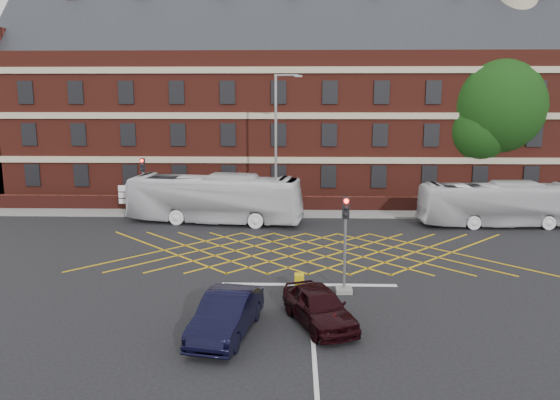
{
  "coord_description": "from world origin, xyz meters",
  "views": [
    {
      "loc": [
        -0.65,
        -27.31,
        8.48
      ],
      "look_at": [
        -1.48,
        1.5,
        3.0
      ],
      "focal_mm": 35.0,
      "sensor_mm": 36.0,
      "label": 1
    }
  ],
  "objects_px": {
    "direction_signs": "(126,195)",
    "utility_cabinet": "(299,284)",
    "bus_left": "(215,199)",
    "traffic_light_far": "(144,194)",
    "traffic_light_near": "(345,254)",
    "street_lamp": "(277,170)",
    "deciduous_tree": "(491,113)",
    "car_navy": "(226,314)",
    "car_maroon": "(319,306)",
    "bus_right": "(500,204)"
  },
  "relations": [
    {
      "from": "bus_left",
      "to": "bus_right",
      "type": "xyz_separation_m",
      "value": [
        19.05,
        -0.48,
        -0.18
      ]
    },
    {
      "from": "direction_signs",
      "to": "street_lamp",
      "type": "bearing_deg",
      "value": -8.48
    },
    {
      "from": "traffic_light_far",
      "to": "utility_cabinet",
      "type": "bearing_deg",
      "value": -53.83
    },
    {
      "from": "traffic_light_near",
      "to": "street_lamp",
      "type": "bearing_deg",
      "value": 103.58
    },
    {
      "from": "bus_left",
      "to": "traffic_light_far",
      "type": "height_order",
      "value": "traffic_light_far"
    },
    {
      "from": "traffic_light_far",
      "to": "car_navy",
      "type": "bearing_deg",
      "value": -66.63
    },
    {
      "from": "bus_right",
      "to": "deciduous_tree",
      "type": "relative_size",
      "value": 0.88
    },
    {
      "from": "bus_right",
      "to": "deciduous_tree",
      "type": "height_order",
      "value": "deciduous_tree"
    },
    {
      "from": "deciduous_tree",
      "to": "traffic_light_near",
      "type": "distance_m",
      "value": 27.14
    },
    {
      "from": "traffic_light_near",
      "to": "traffic_light_far",
      "type": "bearing_deg",
      "value": 131.52
    },
    {
      "from": "car_navy",
      "to": "traffic_light_near",
      "type": "bearing_deg",
      "value": 54.51
    },
    {
      "from": "street_lamp",
      "to": "traffic_light_near",
      "type": "bearing_deg",
      "value": -76.42
    },
    {
      "from": "deciduous_tree",
      "to": "direction_signs",
      "type": "height_order",
      "value": "deciduous_tree"
    },
    {
      "from": "bus_left",
      "to": "traffic_light_far",
      "type": "relative_size",
      "value": 2.78
    },
    {
      "from": "bus_right",
      "to": "traffic_light_far",
      "type": "height_order",
      "value": "traffic_light_far"
    },
    {
      "from": "bus_left",
      "to": "traffic_light_far",
      "type": "xyz_separation_m",
      "value": [
        -5.13,
        1.05,
        0.11
      ]
    },
    {
      "from": "bus_left",
      "to": "deciduous_tree",
      "type": "relative_size",
      "value": 0.99
    },
    {
      "from": "car_navy",
      "to": "direction_signs",
      "type": "xyz_separation_m",
      "value": [
        -9.9,
        20.38,
        0.61
      ]
    },
    {
      "from": "traffic_light_near",
      "to": "street_lamp",
      "type": "distance_m",
      "value": 14.79
    },
    {
      "from": "bus_right",
      "to": "utility_cabinet",
      "type": "height_order",
      "value": "bus_right"
    },
    {
      "from": "bus_left",
      "to": "car_navy",
      "type": "distance_m",
      "value": 18.12
    },
    {
      "from": "deciduous_tree",
      "to": "street_lamp",
      "type": "xyz_separation_m",
      "value": [
        -17.28,
        -8.44,
        -3.65
      ]
    },
    {
      "from": "deciduous_tree",
      "to": "direction_signs",
      "type": "bearing_deg",
      "value": -166.53
    },
    {
      "from": "bus_left",
      "to": "traffic_light_near",
      "type": "relative_size",
      "value": 2.78
    },
    {
      "from": "bus_left",
      "to": "traffic_light_far",
      "type": "distance_m",
      "value": 5.24
    },
    {
      "from": "traffic_light_far",
      "to": "direction_signs",
      "type": "relative_size",
      "value": 1.94
    },
    {
      "from": "utility_cabinet",
      "to": "bus_left",
      "type": "bearing_deg",
      "value": 112.47
    },
    {
      "from": "traffic_light_far",
      "to": "street_lamp",
      "type": "distance_m",
      "value": 9.5
    },
    {
      "from": "bus_left",
      "to": "utility_cabinet",
      "type": "xyz_separation_m",
      "value": [
        5.68,
        -13.74,
        -1.19
      ]
    },
    {
      "from": "street_lamp",
      "to": "direction_signs",
      "type": "relative_size",
      "value": 4.51
    },
    {
      "from": "bus_right",
      "to": "traffic_light_far",
      "type": "distance_m",
      "value": 24.24
    },
    {
      "from": "deciduous_tree",
      "to": "direction_signs",
      "type": "distance_m",
      "value": 29.73
    },
    {
      "from": "traffic_light_near",
      "to": "bus_right",
      "type": "bearing_deg",
      "value": 48.55
    },
    {
      "from": "traffic_light_far",
      "to": "direction_signs",
      "type": "xyz_separation_m",
      "value": [
        -1.74,
        1.48,
        -0.39
      ]
    },
    {
      "from": "bus_left",
      "to": "traffic_light_near",
      "type": "distance_m",
      "value": 15.42
    },
    {
      "from": "direction_signs",
      "to": "bus_right",
      "type": "bearing_deg",
      "value": -6.64
    },
    {
      "from": "car_maroon",
      "to": "utility_cabinet",
      "type": "relative_size",
      "value": 4.56
    },
    {
      "from": "traffic_light_far",
      "to": "street_lamp",
      "type": "relative_size",
      "value": 0.43
    },
    {
      "from": "car_maroon",
      "to": "traffic_light_far",
      "type": "xyz_separation_m",
      "value": [
        -11.54,
        17.93,
        1.04
      ]
    },
    {
      "from": "car_navy",
      "to": "direction_signs",
      "type": "height_order",
      "value": "direction_signs"
    },
    {
      "from": "car_maroon",
      "to": "deciduous_tree",
      "type": "height_order",
      "value": "deciduous_tree"
    },
    {
      "from": "bus_left",
      "to": "car_navy",
      "type": "xyz_separation_m",
      "value": [
        3.03,
        -17.85,
        -0.88
      ]
    },
    {
      "from": "direction_signs",
      "to": "utility_cabinet",
      "type": "distance_m",
      "value": 20.57
    },
    {
      "from": "utility_cabinet",
      "to": "direction_signs",
      "type": "bearing_deg",
      "value": 127.65
    },
    {
      "from": "deciduous_tree",
      "to": "utility_cabinet",
      "type": "height_order",
      "value": "deciduous_tree"
    },
    {
      "from": "traffic_light_far",
      "to": "utility_cabinet",
      "type": "relative_size",
      "value": 4.56
    },
    {
      "from": "car_maroon",
      "to": "traffic_light_near",
      "type": "xyz_separation_m",
      "value": [
        1.25,
        3.48,
        1.04
      ]
    },
    {
      "from": "traffic_light_near",
      "to": "direction_signs",
      "type": "bearing_deg",
      "value": 132.37
    },
    {
      "from": "bus_left",
      "to": "street_lamp",
      "type": "distance_m",
      "value": 4.68
    },
    {
      "from": "bus_left",
      "to": "traffic_light_near",
      "type": "xyz_separation_m",
      "value": [
        7.65,
        -13.39,
        0.11
      ]
    }
  ]
}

